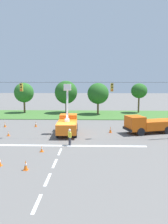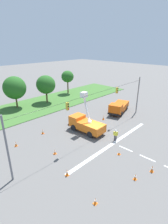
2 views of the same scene
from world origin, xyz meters
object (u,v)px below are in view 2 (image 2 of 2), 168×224
Objects in this scene: tree_centre at (15,88)px; traffic_cone_far_right at (55,152)px; road_worker at (116,135)px; traffic_cone_near_bucket at (67,172)px; traffic_cone_mid_right at (43,132)px; utility_truck_support_near at (119,107)px; traffic_cone_far_left at (152,169)px; traffic_cone_lane_edge_b at (16,144)px; traffic_cone_lane_edge_a at (119,153)px; traffic_cone_foreground_right at (103,118)px; utility_truck_bucket_lift at (86,124)px; tree_east at (46,85)px; tree_far_east at (68,77)px; traffic_cone_centre_line at (135,177)px; traffic_cone_foreground_left at (95,201)px.

tree_centre is 10.20× the size of traffic_cone_far_right.
road_worker reaches higher than traffic_cone_near_bucket.
utility_truck_support_near is at bearing -12.51° from traffic_cone_mid_right.
utility_truck_support_near is 8.94× the size of traffic_cone_far_left.
traffic_cone_lane_edge_b is at bearing -117.48° from tree_centre.
utility_truck_support_near is 11.79× the size of traffic_cone_lane_edge_a.
road_worker is 2.64× the size of traffic_cone_far_right.
traffic_cone_mid_right is 1.14× the size of traffic_cone_far_right.
tree_centre reaches higher than traffic_cone_foreground_right.
utility_truck_bucket_lift is at bearing 98.52° from road_worker.
traffic_cone_far_left is at bearing -102.69° from tree_east.
traffic_cone_far_right is at bearing -134.92° from tree_far_east.
traffic_cone_lane_edge_b is at bearing 116.45° from traffic_cone_far_left.
road_worker reaches higher than traffic_cone_centre_line.
traffic_cone_foreground_left is (-10.14, -4.78, -0.69)m from road_worker.
traffic_cone_near_bucket is (-8.73, -5.47, -0.94)m from utility_truck_bucket_lift.
traffic_cone_near_bucket is 1.18× the size of traffic_cone_far_right.
tree_east is 29.40m from traffic_cone_far_left.
tree_centre is at bearing 78.08° from traffic_cone_mid_right.
traffic_cone_lane_edge_b reaches higher than traffic_cone_centre_line.
traffic_cone_foreground_right is at bearing 9.51° from traffic_cone_far_right.
traffic_cone_foreground_left is 13.80m from traffic_cone_lane_edge_b.
tree_centre is 3.86× the size of road_worker.
road_worker is (3.02, -23.43, -3.43)m from tree_centre.
utility_truck_support_near is at bearing 28.16° from traffic_cone_foreground_left.
traffic_cone_near_bucket is (0.64, 4.44, 0.09)m from traffic_cone_foreground_left.
traffic_cone_foreground_right is at bearing -112.51° from tree_far_east.
utility_truck_bucket_lift reaches higher than traffic_cone_lane_edge_b.
tree_far_east is 7.94× the size of traffic_cone_near_bucket.
road_worker is 2.77× the size of traffic_cone_foreground_left.
traffic_cone_foreground_right is at bearing 23.39° from traffic_cone_near_bucket.
utility_truck_support_near is at bearing 0.09° from traffic_cone_foreground_right.
traffic_cone_foreground_left is 14.72m from traffic_cone_mid_right.
tree_east is 16.23m from traffic_cone_mid_right.
traffic_cone_foreground_left is 4.48m from traffic_cone_near_bucket.
road_worker is 13.87m from traffic_cone_lane_edge_b.
tree_far_east is at bearing 60.58° from traffic_cone_lane_edge_a.
traffic_cone_centre_line is (-17.46, -30.01, -4.37)m from tree_far_east.
traffic_cone_far_right is at bearing 132.69° from traffic_cone_lane_edge_a.
road_worker is at bearing -24.85° from traffic_cone_far_right.
tree_far_east reaches higher than utility_truck_support_near.
traffic_cone_mid_right is at bearing -101.92° from tree_centre.
traffic_cone_near_bucket is (-3.51, -9.69, 0.02)m from traffic_cone_mid_right.
traffic_cone_lane_edge_a is at bearing -104.35° from tree_east.
traffic_cone_foreground_left is 1.07× the size of traffic_cone_lane_edge_a.
traffic_cone_foreground_right is 1.37× the size of traffic_cone_lane_edge_a.
traffic_cone_lane_edge_b is (-1.02, 9.36, -0.03)m from traffic_cone_near_bucket.
traffic_cone_foreground_right is at bearing -66.00° from tree_centre.
traffic_cone_mid_right is 1.03× the size of traffic_cone_lane_edge_b.
traffic_cone_lane_edge_a is 8.11m from traffic_cone_far_right.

